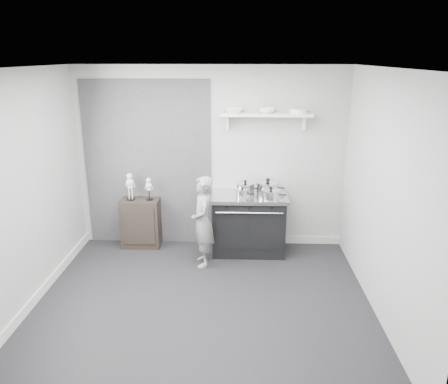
{
  "coord_description": "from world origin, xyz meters",
  "views": [
    {
      "loc": [
        0.42,
        -4.55,
        2.82
      ],
      "look_at": [
        0.23,
        0.95,
        1.09
      ],
      "focal_mm": 35.0,
      "sensor_mm": 36.0,
      "label": 1
    }
  ],
  "objects": [
    {
      "name": "bowl_large",
      "position": [
        0.34,
        1.67,
        2.07
      ],
      "size": [
        0.28,
        0.28,
        0.07
      ],
      "primitive_type": "imported",
      "color": "white",
      "rests_on": "wall_shelf"
    },
    {
      "name": "skeleton_full",
      "position": [
        -1.2,
        1.61,
        0.98
      ],
      "size": [
        0.13,
        0.09,
        0.47
      ],
      "primitive_type": null,
      "color": "silver",
      "rests_on": "side_cabinet"
    },
    {
      "name": "ground",
      "position": [
        0.0,
        0.0,
        0.0
      ],
      "size": [
        4.0,
        4.0,
        0.0
      ],
      "primitive_type": "plane",
      "color": "black",
      "rests_on": "ground"
    },
    {
      "name": "child",
      "position": [
        -0.07,
        1.02,
        0.64
      ],
      "size": [
        0.38,
        0.51,
        1.28
      ],
      "primitive_type": "imported",
      "rotation": [
        0.0,
        0.0,
        -1.4
      ],
      "color": "gray",
      "rests_on": "ground"
    },
    {
      "name": "pot_back_right",
      "position": [
        0.85,
        1.59,
        0.97
      ],
      "size": [
        0.42,
        0.34,
        0.22
      ],
      "color": "silver",
      "rests_on": "stove"
    },
    {
      "name": "bowl_small",
      "position": [
        0.81,
        1.67,
        2.08
      ],
      "size": [
        0.23,
        0.23,
        0.07
      ],
      "primitive_type": "imported",
      "color": "white",
      "rests_on": "wall_shelf"
    },
    {
      "name": "stove",
      "position": [
        0.57,
        1.48,
        0.45
      ],
      "size": [
        1.11,
        0.69,
        0.89
      ],
      "color": "black",
      "rests_on": "ground"
    },
    {
      "name": "wall_shelf",
      "position": [
        0.8,
        1.68,
        2.01
      ],
      "size": [
        1.3,
        0.26,
        0.24
      ],
      "color": "white",
      "rests_on": "room_shell"
    },
    {
      "name": "skeleton_torso",
      "position": [
        -0.92,
        1.61,
        0.94
      ],
      "size": [
        0.11,
        0.07,
        0.39
      ],
      "primitive_type": null,
      "color": "silver",
      "rests_on": "side_cabinet"
    },
    {
      "name": "pot_back_left",
      "position": [
        0.52,
        1.57,
        0.96
      ],
      "size": [
        0.35,
        0.27,
        0.2
      ],
      "color": "silver",
      "rests_on": "stove"
    },
    {
      "name": "pot_front_right",
      "position": [
        0.87,
        1.3,
        0.96
      ],
      "size": [
        0.35,
        0.26,
        0.18
      ],
      "color": "silver",
      "rests_on": "stove"
    },
    {
      "name": "pot_front_center",
      "position": [
        0.47,
        1.35,
        0.95
      ],
      "size": [
        0.27,
        0.18,
        0.15
      ],
      "color": "silver",
      "rests_on": "stove"
    },
    {
      "name": "room_shell",
      "position": [
        -0.09,
        0.15,
        1.64
      ],
      "size": [
        4.02,
        3.62,
        2.71
      ],
      "color": "#A8A8A6",
      "rests_on": "ground"
    },
    {
      "name": "side_cabinet",
      "position": [
        -1.07,
        1.61,
        0.37
      ],
      "size": [
        0.57,
        0.33,
        0.75
      ],
      "primitive_type": "cube",
      "color": "black",
      "rests_on": "ground"
    },
    {
      "name": "plate_stack",
      "position": [
        1.25,
        1.67,
        2.07
      ],
      "size": [
        0.24,
        0.24,
        0.06
      ],
      "primitive_type": "cylinder",
      "color": "white",
      "rests_on": "wall_shelf"
    }
  ]
}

